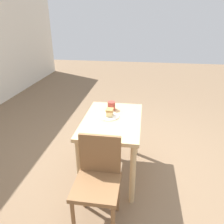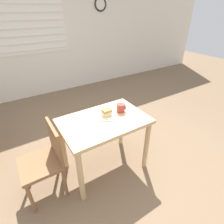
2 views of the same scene
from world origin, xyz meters
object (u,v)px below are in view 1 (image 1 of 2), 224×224
cake_slice (110,112)px  plate (109,116)px  chair_near_window (98,178)px  dining_table_near (112,129)px  coffee_mug (111,106)px

cake_slice → plate: bearing=103.5°
chair_near_window → cake_slice: size_ratio=8.48×
chair_near_window → dining_table_near: bearing=87.8°
plate → cake_slice: cake_slice is taller
coffee_mug → cake_slice: bearing=-177.3°
plate → cake_slice: (0.00, -0.01, 0.05)m
chair_near_window → plate: chair_near_window is taller
chair_near_window → plate: (0.75, 0.02, 0.27)m
coffee_mug → plate: bearing=-179.9°
dining_table_near → cake_slice: (0.06, 0.04, 0.18)m
cake_slice → coffee_mug: size_ratio=0.97×
cake_slice → chair_near_window: bearing=-179.3°
plate → dining_table_near: bearing=-141.8°
dining_table_near → coffee_mug: 0.32m
dining_table_near → plate: plate is taller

